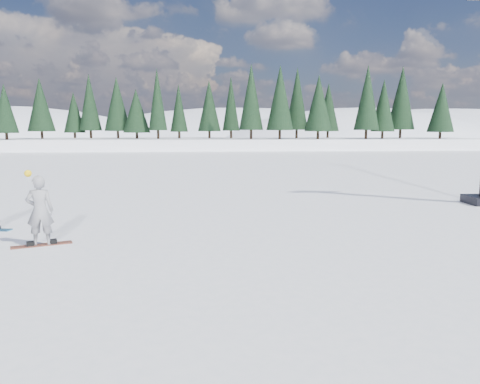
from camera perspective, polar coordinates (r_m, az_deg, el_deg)
The scene contains 4 objects.
ground at distance 14.45m, azimuth -22.72°, elevation -5.06°, with size 420.00×420.00×0.00m, color white.
alpine_backdrop at distance 203.91m, azimuth -9.26°, elevation 2.95°, with size 412.50×227.00×53.20m.
snowboarder_woman at distance 13.25m, azimuth -23.22°, elevation -2.07°, with size 0.75×0.56×2.01m.
snowboard_woman at distance 13.43m, azimuth -23.00°, elevation -5.96°, with size 1.50×0.28×0.03m, color #984021.
Camera 1 is at (4.47, -13.39, 3.07)m, focal length 35.00 mm.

